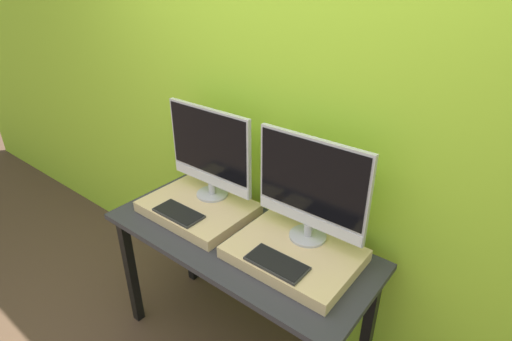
{
  "coord_description": "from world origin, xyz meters",
  "views": [
    {
      "loc": [
        1.07,
        -0.9,
        1.98
      ],
      "look_at": [
        0.0,
        0.44,
        1.09
      ],
      "focal_mm": 28.0,
      "sensor_mm": 36.0,
      "label": 1
    }
  ],
  "objects": [
    {
      "name": "wall_back",
      "position": [
        0.0,
        0.66,
        1.3
      ],
      "size": [
        8.0,
        0.04,
        2.6
      ],
      "color": "#9ED12D",
      "rests_on": "ground_plane"
    },
    {
      "name": "workbench",
      "position": [
        0.0,
        0.3,
        0.68
      ],
      "size": [
        1.39,
        0.59,
        0.78
      ],
      "color": "#2D2D33",
      "rests_on": "ground_plane"
    },
    {
      "name": "wooden_riser_left",
      "position": [
        -0.31,
        0.33,
        0.81
      ],
      "size": [
        0.57,
        0.42,
        0.06
      ],
      "color": "#D6B77F",
      "rests_on": "workbench"
    },
    {
      "name": "monitor_left",
      "position": [
        -0.31,
        0.44,
        1.11
      ],
      "size": [
        0.55,
        0.17,
        0.5
      ],
      "color": "#B2B2B7",
      "rests_on": "wooden_riser_left"
    },
    {
      "name": "keyboard_left",
      "position": [
        -0.31,
        0.2,
        0.85
      ],
      "size": [
        0.27,
        0.13,
        0.01
      ],
      "color": "#2D2D2D",
      "rests_on": "wooden_riser_left"
    },
    {
      "name": "wooden_riser_right",
      "position": [
        0.31,
        0.33,
        0.81
      ],
      "size": [
        0.57,
        0.42,
        0.06
      ],
      "color": "#D6B77F",
      "rests_on": "workbench"
    },
    {
      "name": "monitor_right",
      "position": [
        0.31,
        0.44,
        1.11
      ],
      "size": [
        0.55,
        0.17,
        0.5
      ],
      "color": "#B2B2B7",
      "rests_on": "wooden_riser_right"
    },
    {
      "name": "keyboard_right",
      "position": [
        0.31,
        0.2,
        0.85
      ],
      "size": [
        0.27,
        0.13,
        0.01
      ],
      "color": "#2D2D2D",
      "rests_on": "wooden_riser_right"
    }
  ]
}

